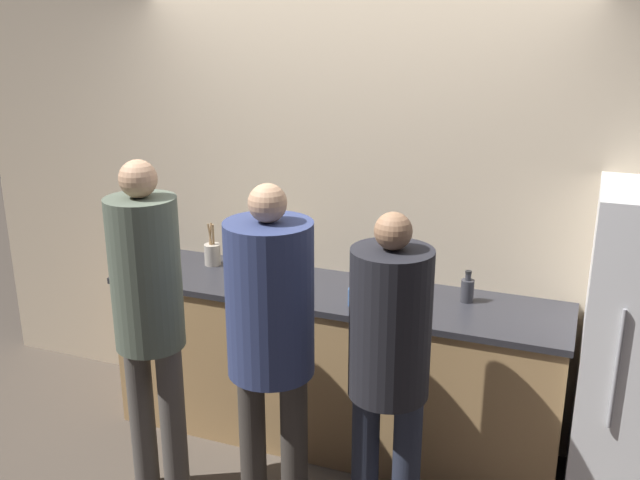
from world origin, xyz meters
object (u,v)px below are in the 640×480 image
object	(u,v)px
person_left	(148,307)
utensil_crock	(212,254)
person_center	(270,326)
cup_white	(153,258)
cup_blue	(356,297)
bottle_dark	(467,289)
fruit_bowl	(259,271)
person_right	(389,354)

from	to	relation	value
person_left	utensil_crock	distance (m)	0.92
person_center	cup_white	xyz separation A→B (m)	(-1.15, 0.77, -0.07)
person_center	cup_white	world-z (taller)	person_center
cup_blue	bottle_dark	bearing A→B (deg)	26.20
person_center	fruit_bowl	xyz separation A→B (m)	(-0.44, 0.79, -0.07)
person_center	cup_blue	bearing A→B (deg)	71.13
person_left	cup_white	distance (m)	0.93
person_left	person_center	size ratio (longest dim) A/B	1.03
person_right	cup_white	size ratio (longest dim) A/B	19.53
person_left	fruit_bowl	world-z (taller)	person_left
person_left	person_right	bearing A→B (deg)	4.56
cup_blue	cup_white	bearing A→B (deg)	173.37
person_left	person_center	distance (m)	0.64
person_left	cup_blue	xyz separation A→B (m)	(0.85, 0.63, -0.06)
bottle_dark	cup_blue	distance (m)	0.59
fruit_bowl	bottle_dark	xyz separation A→B (m)	(1.18, 0.08, 0.03)
fruit_bowl	person_center	bearing A→B (deg)	-60.67
person_left	person_right	size ratio (longest dim) A/B	1.09
person_left	fruit_bowl	size ratio (longest dim) A/B	5.52
utensil_crock	cup_white	size ratio (longest dim) A/B	3.14
utensil_crock	cup_white	xyz separation A→B (m)	(-0.34, -0.12, -0.03)
utensil_crock	fruit_bowl	bearing A→B (deg)	-15.23
person_right	person_center	bearing A→B (deg)	-171.91
person_center	bottle_dark	size ratio (longest dim) A/B	9.90
person_left	fruit_bowl	xyz separation A→B (m)	(0.20, 0.81, -0.07)
person_left	bottle_dark	xyz separation A→B (m)	(1.38, 0.89, -0.04)
fruit_bowl	cup_white	xyz separation A→B (m)	(-0.70, -0.02, -0.00)
fruit_bowl	cup_blue	world-z (taller)	fruit_bowl
cup_white	cup_blue	xyz separation A→B (m)	(1.35, -0.16, 0.01)
utensil_crock	cup_white	world-z (taller)	utensil_crock
person_center	person_right	world-z (taller)	person_center
cup_white	person_right	bearing A→B (deg)	-22.28
person_left	utensil_crock	world-z (taller)	person_left
person_right	person_left	bearing A→B (deg)	-175.44
cup_white	bottle_dark	bearing A→B (deg)	3.17
utensil_crock	cup_blue	world-z (taller)	utensil_crock
cup_blue	person_left	bearing A→B (deg)	-143.60
person_right	utensil_crock	bearing A→B (deg)	148.91
person_right	cup_blue	bearing A→B (deg)	121.88
person_center	fruit_bowl	distance (m)	0.91
bottle_dark	fruit_bowl	bearing A→B (deg)	-176.00
fruit_bowl	cup_blue	xyz separation A→B (m)	(0.65, -0.18, 0.01)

